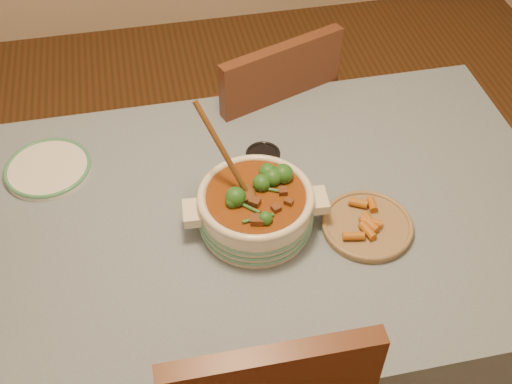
# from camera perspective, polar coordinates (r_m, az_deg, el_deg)

# --- Properties ---
(floor) EXTENTS (4.50, 4.50, 0.00)m
(floor) POSITION_cam_1_polar(r_m,az_deg,el_deg) (2.41, 0.68, -13.85)
(floor) COLOR #432B13
(floor) RESTS_ON ground
(dining_table) EXTENTS (1.68, 1.08, 0.76)m
(dining_table) POSITION_cam_1_polar(r_m,az_deg,el_deg) (1.86, 0.85, -3.70)
(dining_table) COLOR brown
(dining_table) RESTS_ON floor
(stew_casserole) EXTENTS (0.39, 0.32, 0.37)m
(stew_casserole) POSITION_cam_1_polar(r_m,az_deg,el_deg) (1.70, -0.04, -1.27)
(stew_casserole) COLOR #EFE3C8
(stew_casserole) RESTS_ON dining_table
(white_plate) EXTENTS (0.29, 0.29, 0.02)m
(white_plate) POSITION_cam_1_polar(r_m,az_deg,el_deg) (1.99, -18.01, 2.02)
(white_plate) COLOR white
(white_plate) RESTS_ON dining_table
(condiment_bowl) EXTENTS (0.12, 0.12, 0.05)m
(condiment_bowl) POSITION_cam_1_polar(r_m,az_deg,el_deg) (1.90, 0.63, 3.02)
(condiment_bowl) COLOR black
(condiment_bowl) RESTS_ON dining_table
(fried_plate) EXTENTS (0.29, 0.29, 0.04)m
(fried_plate) POSITION_cam_1_polar(r_m,az_deg,el_deg) (1.76, 9.87, -2.86)
(fried_plate) COLOR #9D7F56
(fried_plate) RESTS_ON dining_table
(chair_far) EXTENTS (0.57, 0.57, 0.95)m
(chair_far) POSITION_cam_1_polar(r_m,az_deg,el_deg) (2.38, 0.56, 5.86)
(chair_far) COLOR #5A2E1B
(chair_far) RESTS_ON floor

